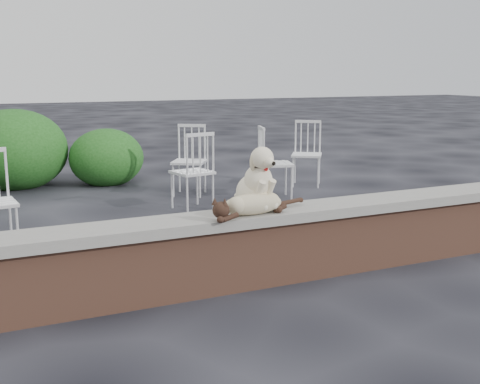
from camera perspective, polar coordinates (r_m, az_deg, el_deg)
name	(u,v)px	position (r m, az deg, el deg)	size (l,w,h in m)	color
ground	(306,275)	(5.03, 6.27, -7.76)	(60.00, 60.00, 0.00)	black
brick_wall	(307,245)	(4.96, 6.34, -5.03)	(6.00, 0.30, 0.50)	brown
capstone	(308,211)	(4.89, 6.41, -1.76)	(6.20, 0.40, 0.08)	slate
dog	(253,177)	(4.66, 1.27, 1.40)	(0.34, 0.44, 0.51)	beige
cat	(253,203)	(4.53, 1.19, -1.03)	(1.08, 0.26, 0.18)	tan
chair_b	(189,160)	(8.13, -4.82, 2.99)	(0.56, 0.56, 0.94)	white
chair_c	(192,171)	(7.27, -4.54, 2.02)	(0.56, 0.56, 0.94)	white
chair_d	(307,154)	(8.83, 6.31, 3.62)	(0.56, 0.56, 0.94)	white
chair_e	(276,163)	(7.92, 3.37, 2.79)	(0.56, 0.56, 0.94)	white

